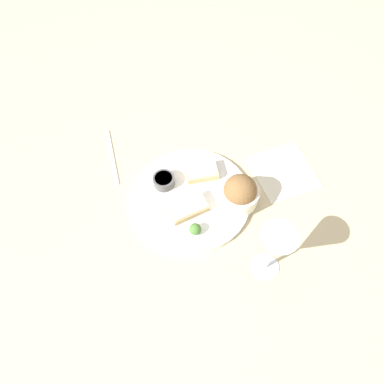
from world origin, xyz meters
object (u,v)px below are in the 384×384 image
at_px(cheese_toast_far, 202,171).
at_px(salad_bowl, 240,193).
at_px(sauce_ramekin, 164,180).
at_px(napkin, 284,172).
at_px(cheese_toast_near, 188,207).
at_px(fork, 112,156).
at_px(wine_glass, 275,247).

bearing_deg(cheese_toast_far, salad_bowl, 90.55).
bearing_deg(cheese_toast_far, sauce_ramekin, -32.11).
distance_m(sauce_ramekin, cheese_toast_far, 0.10).
distance_m(cheese_toast_far, napkin, 0.22).
bearing_deg(cheese_toast_near, salad_bowl, 143.49).
height_order(sauce_ramekin, cheese_toast_near, same).
xyz_separation_m(cheese_toast_near, fork, (0.01, -0.26, -0.02)).
height_order(salad_bowl, napkin, salad_bowl).
bearing_deg(wine_glass, napkin, -155.13).
xyz_separation_m(cheese_toast_near, cheese_toast_far, (-0.10, -0.04, 0.00)).
distance_m(salad_bowl, cheese_toast_far, 0.12).
distance_m(cheese_toast_near, fork, 0.26).
xyz_separation_m(salad_bowl, sauce_ramekin, (0.08, -0.17, -0.02)).
distance_m(wine_glass, fork, 0.50).
height_order(cheese_toast_near, napkin, cheese_toast_near).
height_order(sauce_ramekin, wine_glass, wine_glass).
height_order(wine_glass, fork, wine_glass).
relative_size(sauce_ramekin, wine_glass, 0.32).
bearing_deg(wine_glass, fork, -87.90).
bearing_deg(cheese_toast_near, sauce_ramekin, -100.08).
relative_size(salad_bowl, sauce_ramekin, 1.74).
relative_size(wine_glass, napkin, 0.83).
bearing_deg(cheese_toast_near, napkin, 156.33).
bearing_deg(fork, salad_bowl, 107.81).
xyz_separation_m(sauce_ramekin, napkin, (-0.23, 0.20, -0.03)).
bearing_deg(napkin, salad_bowl, -13.29).
xyz_separation_m(sauce_ramekin, cheese_toast_far, (-0.08, 0.05, -0.00)).
xyz_separation_m(salad_bowl, napkin, (-0.15, 0.04, -0.05)).
bearing_deg(napkin, sauce_ramekin, -40.98).
height_order(salad_bowl, wine_glass, wine_glass).
xyz_separation_m(sauce_ramekin, cheese_toast_near, (0.02, 0.09, -0.00)).
bearing_deg(wine_glass, cheese_toast_near, -87.24).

